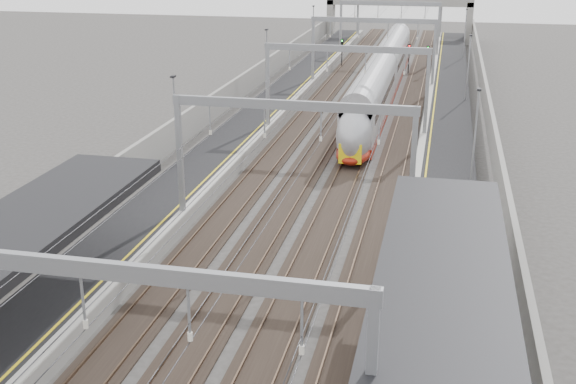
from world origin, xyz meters
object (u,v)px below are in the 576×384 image
at_px(train, 380,84).
at_px(overbridge, 399,7).
at_px(signal_green, 342,48).
at_px(bench, 431,342).

bearing_deg(train, overbridge, 91.95).
xyz_separation_m(train, signal_green, (-6.70, 20.07, 0.42)).
distance_m(overbridge, signal_green, 24.73).
bearing_deg(bench, overbridge, 94.93).
bearing_deg(overbridge, train, -88.05).
relative_size(bench, signal_green, 0.49).
distance_m(overbridge, bench, 90.36).
height_order(train, bench, train).
relative_size(train, bench, 27.61).
relative_size(overbridge, bench, 13.02).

